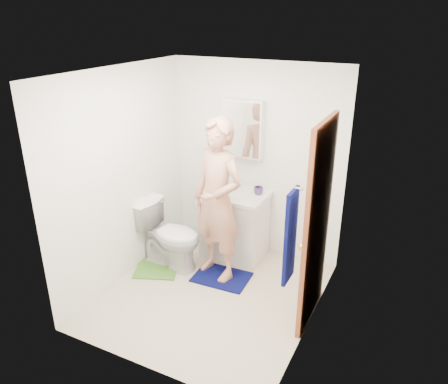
{
  "coord_description": "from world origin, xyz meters",
  "views": [
    {
      "loc": [
        1.92,
        -3.54,
        2.91
      ],
      "look_at": [
        0.03,
        0.25,
        1.14
      ],
      "focal_mm": 35.0,
      "sensor_mm": 36.0,
      "label": 1
    }
  ],
  "objects_px": {
    "soap_dispenser": "(211,184)",
    "toothbrush_cup": "(258,190)",
    "towel": "(290,237)",
    "medicine_cabinet": "(244,129)",
    "toilet": "(169,235)",
    "man": "(217,201)",
    "vanity_cabinet": "(235,226)"
  },
  "relations": [
    {
      "from": "vanity_cabinet",
      "to": "toothbrush_cup",
      "type": "height_order",
      "value": "toothbrush_cup"
    },
    {
      "from": "toilet",
      "to": "toothbrush_cup",
      "type": "height_order",
      "value": "toothbrush_cup"
    },
    {
      "from": "vanity_cabinet",
      "to": "toothbrush_cup",
      "type": "distance_m",
      "value": 0.57
    },
    {
      "from": "toothbrush_cup",
      "to": "man",
      "type": "height_order",
      "value": "man"
    },
    {
      "from": "medicine_cabinet",
      "to": "soap_dispenser",
      "type": "relative_size",
      "value": 3.78
    },
    {
      "from": "medicine_cabinet",
      "to": "toilet",
      "type": "relative_size",
      "value": 0.85
    },
    {
      "from": "towel",
      "to": "toothbrush_cup",
      "type": "distance_m",
      "value": 1.86
    },
    {
      "from": "soap_dispenser",
      "to": "toothbrush_cup",
      "type": "relative_size",
      "value": 1.61
    },
    {
      "from": "toilet",
      "to": "man",
      "type": "bearing_deg",
      "value": -81.33
    },
    {
      "from": "towel",
      "to": "toilet",
      "type": "relative_size",
      "value": 0.97
    },
    {
      "from": "vanity_cabinet",
      "to": "soap_dispenser",
      "type": "height_order",
      "value": "soap_dispenser"
    },
    {
      "from": "towel",
      "to": "soap_dispenser",
      "type": "height_order",
      "value": "towel"
    },
    {
      "from": "toilet",
      "to": "vanity_cabinet",
      "type": "bearing_deg",
      "value": -41.61
    },
    {
      "from": "towel",
      "to": "medicine_cabinet",
      "type": "bearing_deg",
      "value": 124.61
    },
    {
      "from": "toilet",
      "to": "toothbrush_cup",
      "type": "distance_m",
      "value": 1.2
    },
    {
      "from": "vanity_cabinet",
      "to": "man",
      "type": "height_order",
      "value": "man"
    },
    {
      "from": "toilet",
      "to": "toothbrush_cup",
      "type": "xyz_separation_m",
      "value": [
        0.86,
        0.68,
        0.48
      ]
    },
    {
      "from": "soap_dispenser",
      "to": "toothbrush_cup",
      "type": "xyz_separation_m",
      "value": [
        0.57,
        0.16,
        -0.05
      ]
    },
    {
      "from": "soap_dispenser",
      "to": "man",
      "type": "bearing_deg",
      "value": -54.12
    },
    {
      "from": "vanity_cabinet",
      "to": "towel",
      "type": "distance_m",
      "value": 2.08
    },
    {
      "from": "towel",
      "to": "soap_dispenser",
      "type": "relative_size",
      "value": 4.32
    },
    {
      "from": "vanity_cabinet",
      "to": "towel",
      "type": "xyz_separation_m",
      "value": [
        1.18,
        -1.48,
        0.85
      ]
    },
    {
      "from": "medicine_cabinet",
      "to": "toothbrush_cup",
      "type": "distance_m",
      "value": 0.77
    },
    {
      "from": "soap_dispenser",
      "to": "toothbrush_cup",
      "type": "bearing_deg",
      "value": 15.98
    },
    {
      "from": "vanity_cabinet",
      "to": "toothbrush_cup",
      "type": "relative_size",
      "value": 6.94
    },
    {
      "from": "vanity_cabinet",
      "to": "toilet",
      "type": "distance_m",
      "value": 0.83
    },
    {
      "from": "soap_dispenser",
      "to": "man",
      "type": "height_order",
      "value": "man"
    },
    {
      "from": "medicine_cabinet",
      "to": "toilet",
      "type": "bearing_deg",
      "value": -126.24
    },
    {
      "from": "toilet",
      "to": "man",
      "type": "xyz_separation_m",
      "value": [
        0.63,
        0.05,
        0.55
      ]
    },
    {
      "from": "medicine_cabinet",
      "to": "towel",
      "type": "bearing_deg",
      "value": -55.39
    },
    {
      "from": "medicine_cabinet",
      "to": "toothbrush_cup",
      "type": "height_order",
      "value": "medicine_cabinet"
    },
    {
      "from": "vanity_cabinet",
      "to": "medicine_cabinet",
      "type": "distance_m",
      "value": 1.22
    }
  ]
}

